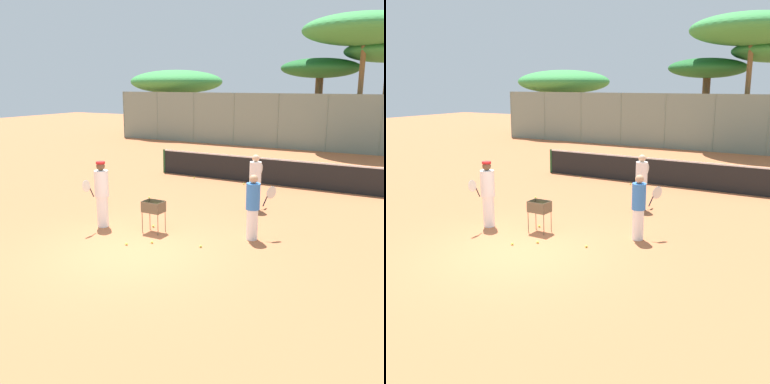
% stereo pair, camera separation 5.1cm
% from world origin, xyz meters
% --- Properties ---
extents(ground_plane, '(80.00, 80.00, 0.00)m').
position_xyz_m(ground_plane, '(0.00, 0.00, 0.00)').
color(ground_plane, '#B7663D').
extents(tennis_net, '(9.74, 0.10, 1.07)m').
position_xyz_m(tennis_net, '(0.00, 8.79, 0.56)').
color(tennis_net, '#26592D').
rests_on(tennis_net, ground_plane).
extents(back_fence, '(30.09, 0.08, 3.39)m').
position_xyz_m(back_fence, '(0.00, 18.92, 1.69)').
color(back_fence, gray).
rests_on(back_fence, ground_plane).
extents(tree_0, '(7.06, 7.06, 4.98)m').
position_xyz_m(tree_0, '(-12.35, 22.20, 4.08)').
color(tree_0, brown).
rests_on(tree_0, ground_plane).
extents(tree_1, '(5.05, 5.05, 5.57)m').
position_xyz_m(tree_1, '(-1.39, 22.12, 4.85)').
color(tree_1, brown).
rests_on(tree_1, ground_plane).
extents(tree_2, '(7.23, 7.23, 7.93)m').
position_xyz_m(tree_2, '(1.43, 20.68, 7.00)').
color(tree_2, brown).
rests_on(tree_2, ground_plane).
extents(player_white_outfit, '(0.37, 0.94, 1.79)m').
position_xyz_m(player_white_outfit, '(1.11, 5.00, 0.92)').
color(player_white_outfit, '#26262D').
rests_on(player_white_outfit, ground_plane).
extents(player_red_cap, '(0.65, 0.77, 1.72)m').
position_xyz_m(player_red_cap, '(2.14, 2.30, 0.89)').
color(player_red_cap, white).
rests_on(player_red_cap, ground_plane).
extents(player_yellow_shirt, '(0.39, 0.95, 1.87)m').
position_xyz_m(player_yellow_shirt, '(-1.97, 1.21, 0.97)').
color(player_yellow_shirt, white).
rests_on(player_yellow_shirt, ground_plane).
extents(ball_cart, '(0.56, 0.41, 0.88)m').
position_xyz_m(ball_cart, '(-0.44, 1.53, 0.65)').
color(ball_cart, brown).
rests_on(ball_cart, ground_plane).
extents(tennis_ball_0, '(0.07, 0.07, 0.07)m').
position_xyz_m(tennis_ball_0, '(0.03, 0.75, 0.03)').
color(tennis_ball_0, '#D1E54C').
rests_on(tennis_ball_0, ground_plane).
extents(tennis_ball_1, '(0.07, 0.07, 0.07)m').
position_xyz_m(tennis_ball_1, '(-0.45, 0.32, 0.03)').
color(tennis_ball_1, '#D1E54C').
rests_on(tennis_ball_1, ground_plane).
extents(tennis_ball_2, '(0.07, 0.07, 0.07)m').
position_xyz_m(tennis_ball_2, '(-0.69, 1.86, 0.03)').
color(tennis_ball_2, '#D1E54C').
rests_on(tennis_ball_2, ground_plane).
extents(tennis_ball_3, '(0.07, 0.07, 0.07)m').
position_xyz_m(tennis_ball_3, '(-2.67, 4.50, 0.03)').
color(tennis_ball_3, '#D1E54C').
rests_on(tennis_ball_3, ground_plane).
extents(tennis_ball_4, '(0.07, 0.07, 0.07)m').
position_xyz_m(tennis_ball_4, '(-0.64, 8.23, 0.03)').
color(tennis_ball_4, '#D1E54C').
rests_on(tennis_ball_4, ground_plane).
extents(tennis_ball_5, '(0.07, 0.07, 0.07)m').
position_xyz_m(tennis_ball_5, '(1.26, 1.10, 0.03)').
color(tennis_ball_5, '#D1E54C').
rests_on(tennis_ball_5, ground_plane).
extents(tennis_ball_6, '(0.07, 0.07, 0.07)m').
position_xyz_m(tennis_ball_6, '(-2.99, 8.31, 0.03)').
color(tennis_ball_6, '#D1E54C').
rests_on(tennis_ball_6, ground_plane).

